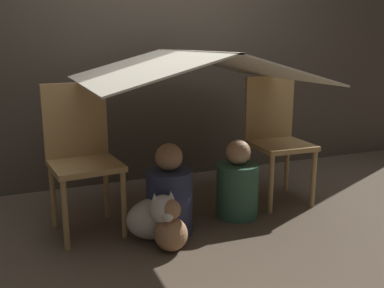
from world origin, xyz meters
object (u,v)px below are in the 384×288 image
Objects in this scene: person_second at (237,185)px; chair_right at (276,134)px; person_front at (169,196)px; chair_left at (81,151)px; dog at (157,216)px.

chair_right is at bearing 25.51° from person_second.
person_second is (0.54, 0.08, -0.02)m from person_front.
chair_right is at bearing -6.24° from chair_left.
chair_right reaches higher than person_front.
person_front is at bearing 33.82° from dog.
person_second is (1.05, -0.21, -0.30)m from chair_left.
person_front is at bearing -36.23° from chair_left.
chair_left is at bearing 168.58° from person_second.
chair_left is 1.00× the size of chair_right.
chair_right is (1.50, 0.00, 0.00)m from chair_left.
chair_left reaches higher than person_second.
chair_right is at bearing 16.45° from person_front.
chair_left is 0.65m from person_front.
chair_right is 1.72× the size of person_second.
dog is at bearing -166.94° from person_second.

